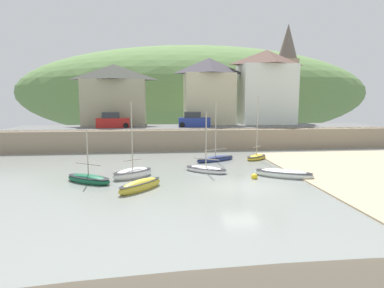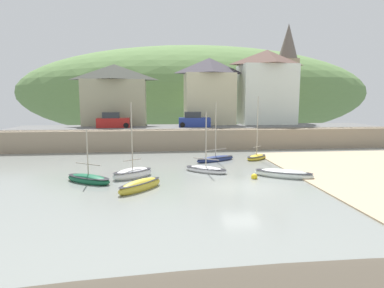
{
  "view_description": "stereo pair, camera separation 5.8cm",
  "coord_description": "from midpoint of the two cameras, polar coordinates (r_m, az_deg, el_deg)",
  "views": [
    {
      "loc": [
        -5.8,
        -21.27,
        6.01
      ],
      "look_at": [
        -2.72,
        6.54,
        2.11
      ],
      "focal_mm": 30.28,
      "sensor_mm": 36.0,
      "label": 1
    },
    {
      "loc": [
        -5.74,
        -21.28,
        6.01
      ],
      "look_at": [
        -2.72,
        6.54,
        2.11
      ],
      "focal_mm": 30.28,
      "sensor_mm": 36.0,
      "label": 2
    }
  ],
  "objects": [
    {
      "name": "ground",
      "position": [
        14.93,
        24.08,
        -15.83
      ],
      "size": [
        48.0,
        41.0,
        0.61
      ],
      "color": "gray"
    },
    {
      "name": "parked_car_by_wall",
      "position": [
        42.35,
        0.41,
        4.15
      ],
      "size": [
        4.2,
        1.96,
        1.95
      ],
      "rotation": [
        0.0,
        0.0,
        -0.06
      ],
      "color": "navy",
      "rests_on": "ground"
    },
    {
      "name": "mooring_buoy",
      "position": [
        25.15,
        10.98,
        -5.69
      ],
      "size": [
        0.49,
        0.49,
        0.49
      ],
      "color": "yellow",
      "rests_on": "ground"
    },
    {
      "name": "church_with_spire",
      "position": [
        54.73,
        16.44,
        12.1
      ],
      "size": [
        3.0,
        3.0,
        15.26
      ],
      "color": "tan",
      "rests_on": "ground"
    },
    {
      "name": "sailboat_nearest_shore",
      "position": [
        33.12,
        11.35,
        -2.22
      ],
      "size": [
        2.96,
        2.79,
        6.39
      ],
      "rotation": [
        0.0,
        0.0,
        0.71
      ],
      "color": "gold",
      "rests_on": "ground"
    },
    {
      "name": "rowboat_small_beached",
      "position": [
        26.2,
        15.88,
        -5.08
      ],
      "size": [
        4.58,
        3.42,
        0.78
      ],
      "rotation": [
        0.0,
        0.0,
        -0.52
      ],
      "color": "white",
      "rests_on": "ground"
    },
    {
      "name": "waterfront_building_right",
      "position": [
        49.18,
        12.95,
        9.82
      ],
      "size": [
        8.0,
        6.0,
        10.62
      ],
      "color": "white",
      "rests_on": "ground"
    },
    {
      "name": "waterfront_building_left",
      "position": [
        46.83,
        -13.39,
        8.51
      ],
      "size": [
        8.77,
        5.52,
        8.35
      ],
      "color": "tan",
      "rests_on": "ground"
    },
    {
      "name": "waterfront_building_centre",
      "position": [
        47.1,
        3.08,
        9.35
      ],
      "size": [
        7.25,
        5.13,
        9.38
      ],
      "color": "beige",
      "rests_on": "ground"
    },
    {
      "name": "parked_car_near_slipway",
      "position": [
        42.43,
        -13.72,
        3.93
      ],
      "size": [
        4.17,
        1.88,
        1.95
      ],
      "rotation": [
        0.0,
        0.0,
        0.05
      ],
      "color": "#AA1E1B",
      "rests_on": "ground"
    },
    {
      "name": "sailboat_far_left",
      "position": [
        24.75,
        -17.69,
        -5.9
      ],
      "size": [
        3.94,
        3.21,
        4.06
      ],
      "rotation": [
        0.0,
        0.0,
        -0.59
      ],
      "color": "#165C3C",
      "rests_on": "ground"
    },
    {
      "name": "quay_seawall",
      "position": [
        39.48,
        2.24,
        1.17
      ],
      "size": [
        48.0,
        9.4,
        2.4
      ],
      "color": "gray",
      "rests_on": "ground"
    },
    {
      "name": "hillside_backdrop",
      "position": [
        77.08,
        0.94,
        8.92
      ],
      "size": [
        80.0,
        44.0,
        20.92
      ],
      "color": "#63884A",
      "rests_on": "ground"
    },
    {
      "name": "motorboat_with_cabin",
      "position": [
        31.68,
        4.21,
        -2.57
      ],
      "size": [
        4.34,
        2.85,
        5.83
      ],
      "rotation": [
        0.0,
        0.0,
        0.46
      ],
      "color": "navy",
      "rests_on": "ground"
    },
    {
      "name": "sailboat_blue_trim",
      "position": [
        21.93,
        -9.04,
        -7.29
      ],
      "size": [
        3.21,
        3.4,
        0.94
      ],
      "rotation": [
        0.0,
        0.0,
        0.83
      ],
      "color": "gold",
      "rests_on": "ground"
    },
    {
      "name": "sailboat_tall_mast",
      "position": [
        26.91,
        2.52,
        -4.47
      ],
      "size": [
        3.78,
        3.18,
        5.12
      ],
      "rotation": [
        0.0,
        0.0,
        -0.62
      ],
      "color": "white",
      "rests_on": "ground"
    },
    {
      "name": "sailboat_white_hull",
      "position": [
        25.43,
        -10.33,
        -5.11
      ],
      "size": [
        3.51,
        3.07,
        5.98
      ],
      "rotation": [
        0.0,
        0.0,
        0.63
      ],
      "color": "white",
      "rests_on": "ground"
    }
  ]
}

